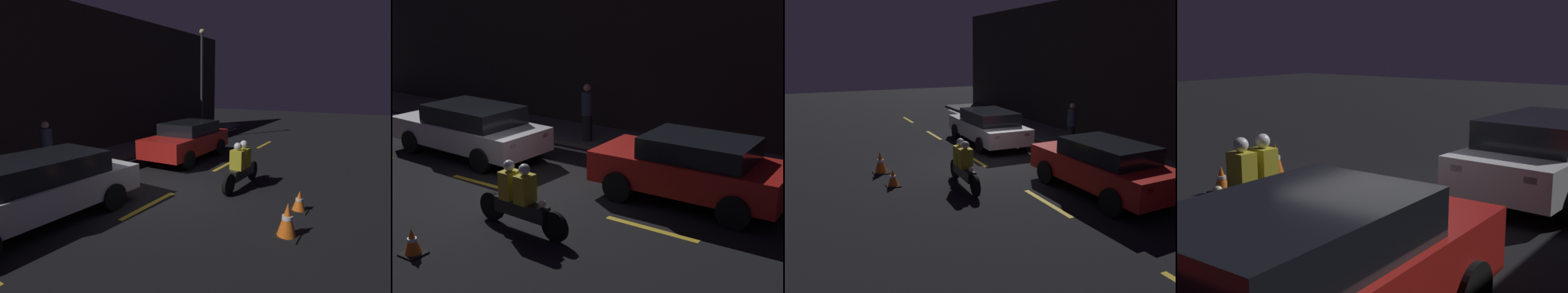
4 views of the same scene
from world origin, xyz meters
TOP-DOWN VIEW (x-y plane):
  - ground_plane at (0.00, 0.00)m, footprint 56.00×56.00m
  - raised_curb at (0.00, 4.79)m, footprint 28.00×2.15m
  - building_front at (0.00, 6.01)m, footprint 28.00×0.30m
  - lane_dash_c at (-1.00, 0.00)m, footprint 2.00×0.14m
  - lane_dash_d at (3.50, 0.00)m, footprint 2.00×0.14m
  - lane_solid_kerb at (0.00, 3.46)m, footprint 25.20×0.14m
  - sedan_white at (-2.94, 1.51)m, footprint 4.66×2.14m
  - taxi_red at (3.55, 1.71)m, footprint 4.19×1.92m
  - motorcycle at (1.41, -1.44)m, footprint 2.24×0.39m
  - traffic_cone_mid at (0.53, -3.28)m, footprint 0.39×0.39m
  - pedestrian at (-0.84, 4.18)m, footprint 0.34×0.34m

SIDE VIEW (x-z plane):
  - ground_plane at x=0.00m, z-range 0.00..0.00m
  - lane_solid_kerb at x=0.00m, z-range 0.00..0.01m
  - lane_dash_c at x=-1.00m, z-range 0.00..0.01m
  - lane_dash_d at x=3.50m, z-range 0.00..0.01m
  - raised_curb at x=0.00m, z-range 0.00..0.12m
  - traffic_cone_mid at x=0.53m, z-range -0.01..0.49m
  - motorcycle at x=1.41m, z-range -0.04..1.32m
  - sedan_white at x=-2.94m, z-range 0.05..1.48m
  - taxi_red at x=3.55m, z-range 0.06..1.55m
  - pedestrian at x=-0.84m, z-range 0.14..1.83m
  - building_front at x=0.00m, z-range 0.00..6.09m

